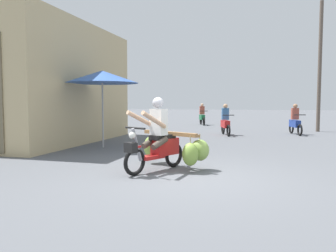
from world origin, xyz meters
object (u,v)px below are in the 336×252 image
at_px(motorbike_distant_ahead_right, 202,116).
at_px(motorbike_distant_ahead_left, 225,122).
at_px(market_umbrella_near_shop, 102,77).
at_px(motorbike_distant_far_ahead, 295,122).
at_px(motorbike_main_loaded, 166,144).
at_px(utility_pole, 320,67).

bearing_deg(motorbike_distant_ahead_right, motorbike_distant_ahead_left, -71.46).
bearing_deg(market_umbrella_near_shop, motorbike_distant_far_ahead, 44.30).
height_order(motorbike_main_loaded, utility_pole, utility_pole).
bearing_deg(motorbike_distant_far_ahead, utility_pole, 56.85).
bearing_deg(motorbike_distant_ahead_left, market_umbrella_near_shop, -123.53).
bearing_deg(motorbike_distant_ahead_left, utility_pole, 35.52).
height_order(motorbike_distant_ahead_right, motorbike_distant_far_ahead, same).
height_order(motorbike_distant_ahead_left, market_umbrella_near_shop, market_umbrella_near_shop).
xyz_separation_m(motorbike_main_loaded, motorbike_distant_far_ahead, (3.55, 9.05, 0.02)).
bearing_deg(motorbike_distant_ahead_right, market_umbrella_near_shop, -96.43).
distance_m(market_umbrella_near_shop, utility_pole, 11.33).
xyz_separation_m(motorbike_distant_ahead_left, market_umbrella_near_shop, (-3.42, -5.17, 1.72)).
bearing_deg(motorbike_main_loaded, motorbike_distant_ahead_left, 86.30).
xyz_separation_m(motorbike_distant_ahead_right, motorbike_distant_far_ahead, (5.16, -5.21, 0.00)).
distance_m(motorbike_distant_ahead_left, motorbike_distant_far_ahead, 3.24).
relative_size(motorbike_distant_ahead_right, utility_pole, 0.24).
xyz_separation_m(motorbike_distant_ahead_right, market_umbrella_near_shop, (-1.30, -11.51, 1.72)).
relative_size(motorbike_main_loaded, utility_pole, 0.31).
distance_m(motorbike_distant_far_ahead, market_umbrella_near_shop, 9.18).
bearing_deg(motorbike_distant_ahead_right, motorbike_distant_far_ahead, -45.27).
height_order(motorbike_distant_ahead_right, market_umbrella_near_shop, market_umbrella_near_shop).
xyz_separation_m(market_umbrella_near_shop, utility_pole, (7.72, 8.23, 0.93)).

